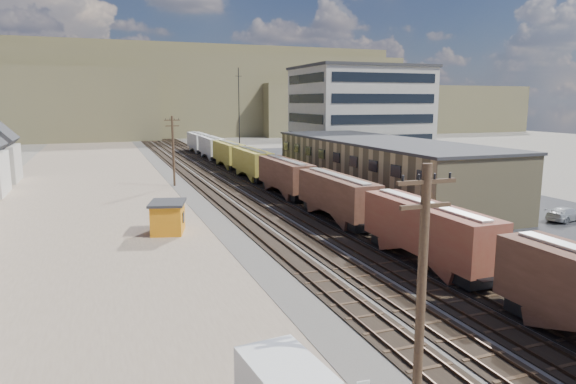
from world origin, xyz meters
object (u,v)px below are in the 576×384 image
object	(u,v)px
maintenance_shed	(168,217)
utility_pole_south	(421,302)
freight_train	(267,167)
parked_car_silver	(565,214)
parked_car_blue	(342,163)
utility_pole_north	(173,149)

from	to	relation	value
maintenance_shed	utility_pole_south	bearing A→B (deg)	-82.61
freight_train	parked_car_silver	xyz separation A→B (m)	(21.80, -30.81, -2.08)
utility_pole_south	maintenance_shed	bearing A→B (deg)	97.39
parked_car_blue	parked_car_silver	bearing A→B (deg)	-107.18
utility_pole_south	maintenance_shed	xyz separation A→B (m)	(-4.31, 33.22, -3.80)
utility_pole_south	maintenance_shed	distance (m)	33.71
freight_train	maintenance_shed	size ratio (longest dim) A/B	25.72
utility_pole_south	maintenance_shed	size ratio (longest dim) A/B	2.15
maintenance_shed	parked_car_silver	size ratio (longest dim) A/B	0.95
utility_pole_south	maintenance_shed	world-z (taller)	utility_pole_south
utility_pole_north	parked_car_silver	xyz separation A→B (m)	(34.10, -35.95, -4.59)
freight_train	utility_pole_south	bearing A→B (deg)	-102.64
maintenance_shed	freight_train	bearing A→B (deg)	52.49
parked_car_silver	parked_car_blue	xyz separation A→B (m)	(-1.81, 47.36, 0.02)
utility_pole_south	parked_car_blue	xyz separation A→B (m)	(32.29, 71.40, -4.56)
utility_pole_south	utility_pole_north	distance (m)	60.00
maintenance_shed	parked_car_blue	world-z (taller)	maintenance_shed
freight_train	parked_car_blue	world-z (taller)	freight_train
freight_train	utility_pole_south	world-z (taller)	utility_pole_south
utility_pole_south	utility_pole_north	world-z (taller)	same
maintenance_shed	parked_car_blue	distance (m)	52.89
parked_car_blue	utility_pole_south	bearing A→B (deg)	-133.71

